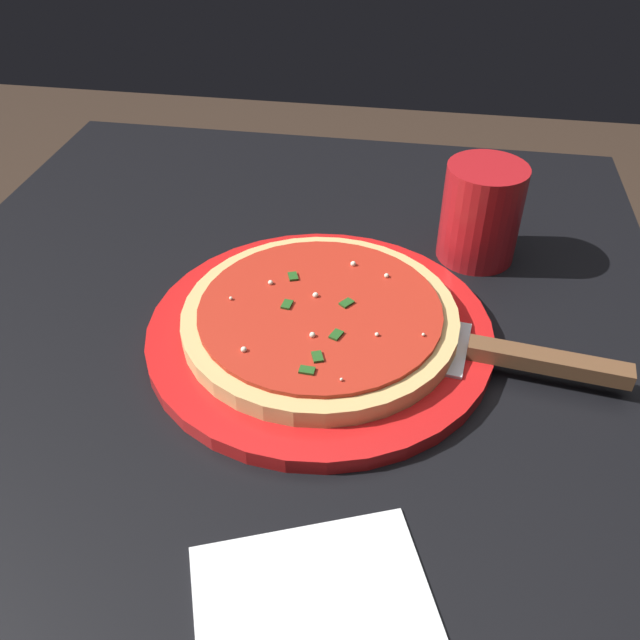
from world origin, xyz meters
TOP-DOWN VIEW (x-y plane):
  - restaurant_table at (0.00, 0.00)m, footprint 0.86×0.73m
  - serving_plate at (0.01, -0.04)m, footprint 0.30×0.30m
  - pizza at (0.01, -0.04)m, footprint 0.24×0.24m
  - pizza_server at (-0.01, -0.20)m, footprint 0.08×0.22m
  - cup_tall_drink at (0.17, -0.18)m, footprint 0.08×0.08m
  - napkin_folded_right at (-0.26, -0.09)m, footprint 0.19×0.19m

SIDE VIEW (x-z plane):
  - restaurant_table at x=0.00m, z-range 0.21..0.99m
  - napkin_folded_right at x=-0.26m, z-range 0.77..0.77m
  - serving_plate at x=0.01m, z-range 0.77..0.79m
  - pizza_server at x=-0.01m, z-range 0.78..0.80m
  - pizza at x=0.01m, z-range 0.78..0.81m
  - cup_tall_drink at x=0.17m, z-range 0.77..0.87m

